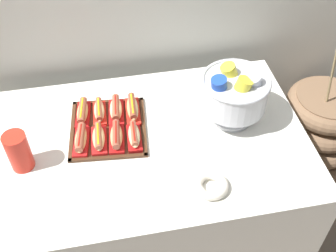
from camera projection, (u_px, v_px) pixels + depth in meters
name	position (u px, v px, depth m)	size (l,w,h in m)	color
ground_plane	(154.00, 232.00, 2.39)	(10.00, 10.00, 0.00)	#7A6B5B
buffet_table	(153.00, 190.00, 2.10)	(1.36, 0.90, 0.78)	white
floor_vase	(315.00, 136.00, 2.50)	(0.52, 0.52, 1.11)	brown
serving_tray	(108.00, 128.00, 1.87)	(0.36, 0.39, 0.01)	#472B19
hot_dog_0	(81.00, 140.00, 1.79)	(0.08, 0.17, 0.06)	red
hot_dog_1	(99.00, 138.00, 1.79)	(0.07, 0.16, 0.06)	red
hot_dog_2	(116.00, 137.00, 1.80)	(0.08, 0.17, 0.06)	#B21414
hot_dog_3	(134.00, 136.00, 1.80)	(0.07, 0.16, 0.06)	#B21414
hot_dog_4	(83.00, 112.00, 1.90)	(0.08, 0.17, 0.06)	#B21414
hot_dog_5	(99.00, 111.00, 1.91)	(0.06, 0.15, 0.06)	red
hot_dog_6	(116.00, 110.00, 1.91)	(0.08, 0.17, 0.06)	#B21414
hot_dog_7	(133.00, 109.00, 1.92)	(0.07, 0.18, 0.06)	red
punch_bowl	(235.00, 92.00, 1.82)	(0.30, 0.30, 0.27)	silver
cup_stack	(19.00, 151.00, 1.67)	(0.09, 0.09, 0.17)	red
donut	(211.00, 186.00, 1.64)	(0.14, 0.14, 0.04)	silver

